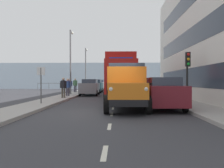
% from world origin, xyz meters
% --- Properties ---
extents(ground_plane, '(80.00, 80.00, 0.00)m').
position_xyz_m(ground_plane, '(0.00, -11.07, 0.00)').
color(ground_plane, '#38383D').
extents(sidewalk_left, '(2.06, 38.91, 0.15)m').
position_xyz_m(sidewalk_left, '(-4.67, -11.07, 0.07)').
color(sidewalk_left, '#9E9993').
rests_on(sidewalk_left, ground_plane).
extents(sidewalk_right, '(2.06, 38.91, 0.15)m').
position_xyz_m(sidewalk_right, '(4.67, -11.07, 0.07)').
color(sidewalk_right, '#9E9993').
rests_on(sidewalk_right, ground_plane).
extents(road_centreline_markings, '(0.12, 35.67, 0.01)m').
position_xyz_m(road_centreline_markings, '(0.00, -11.04, 0.00)').
color(road_centreline_markings, silver).
rests_on(road_centreline_markings, ground_plane).
extents(sea_horizon, '(80.00, 0.80, 5.00)m').
position_xyz_m(sea_horizon, '(0.00, -33.52, 2.50)').
color(sea_horizon, '#8C9EAD').
rests_on(sea_horizon, ground_plane).
extents(seawall_railing, '(28.08, 0.08, 1.20)m').
position_xyz_m(seawall_railing, '(-0.00, -29.92, 0.92)').
color(seawall_railing, '#4C5156').
rests_on(seawall_railing, ground_plane).
extents(truck_vintage_orange, '(2.17, 5.64, 2.43)m').
position_xyz_m(truck_vintage_orange, '(-0.72, -0.78, 1.18)').
color(truck_vintage_orange, black).
rests_on(truck_vintage_orange, ground_plane).
extents(lorry_cargo_red, '(2.58, 8.20, 3.87)m').
position_xyz_m(lorry_cargo_red, '(-0.51, -9.01, 2.08)').
color(lorry_cargo_red, red).
rests_on(lorry_cargo_red, ground_plane).
extents(car_maroon_kerbside_near, '(1.89, 4.59, 1.72)m').
position_xyz_m(car_maroon_kerbside_near, '(-2.69, -1.42, 0.90)').
color(car_maroon_kerbside_near, maroon).
rests_on(car_maroon_kerbside_near, ground_plane).
extents(car_white_kerbside_1, '(1.81, 4.18, 1.72)m').
position_xyz_m(car_white_kerbside_1, '(-2.69, -8.00, 0.89)').
color(car_white_kerbside_1, white).
rests_on(car_white_kerbside_1, ground_plane).
extents(car_grey_oppositeside_0, '(1.84, 4.59, 1.72)m').
position_xyz_m(car_grey_oppositeside_0, '(2.69, -13.42, 0.90)').
color(car_grey_oppositeside_0, slate).
rests_on(car_grey_oppositeside_0, ground_plane).
extents(car_teal_oppositeside_1, '(1.81, 4.49, 1.72)m').
position_xyz_m(car_teal_oppositeside_1, '(2.69, -19.19, 0.90)').
color(car_teal_oppositeside_1, '#1E6670').
rests_on(car_teal_oppositeside_1, ground_plane).
extents(car_silver_oppositeside_2, '(1.93, 4.44, 1.72)m').
position_xyz_m(car_silver_oppositeside_2, '(2.69, -25.09, 0.90)').
color(car_silver_oppositeside_2, '#B7BABF').
rests_on(car_silver_oppositeside_2, ground_plane).
extents(pedestrian_in_dark_coat, '(0.53, 0.34, 1.65)m').
position_xyz_m(pedestrian_in_dark_coat, '(4.18, -7.65, 1.12)').
color(pedestrian_in_dark_coat, '#4C473D').
rests_on(pedestrian_in_dark_coat, sidewalk_right).
extents(pedestrian_couple_a, '(0.53, 0.34, 1.59)m').
position_xyz_m(pedestrian_couple_a, '(4.37, -10.15, 1.08)').
color(pedestrian_couple_a, '#383342').
rests_on(pedestrian_couple_a, sidewalk_right).
extents(pedestrian_couple_b, '(0.53, 0.34, 1.63)m').
position_xyz_m(pedestrian_couple_b, '(4.71, -11.78, 1.11)').
color(pedestrian_couple_b, black).
rests_on(pedestrian_couple_b, sidewalk_right).
extents(pedestrian_by_lamp, '(0.53, 0.34, 1.66)m').
position_xyz_m(pedestrian_by_lamp, '(5.03, -14.36, 1.12)').
color(pedestrian_by_lamp, '#4C473D').
rests_on(pedestrian_by_lamp, sidewalk_right).
extents(pedestrian_with_bag, '(0.53, 0.34, 1.69)m').
position_xyz_m(pedestrian_with_bag, '(4.95, -17.13, 1.14)').
color(pedestrian_with_bag, '#383342').
rests_on(pedestrian_with_bag, sidewalk_right).
extents(traffic_light_near, '(0.28, 0.41, 3.20)m').
position_xyz_m(traffic_light_near, '(-4.68, -3.53, 2.47)').
color(traffic_light_near, black).
rests_on(traffic_light_near, sidewalk_left).
extents(lamp_post_promenade, '(0.32, 1.14, 6.84)m').
position_xyz_m(lamp_post_promenade, '(4.78, -13.64, 4.19)').
color(lamp_post_promenade, '#59595B').
rests_on(lamp_post_promenade, sidewalk_right).
extents(lamp_post_far, '(0.32, 1.14, 6.30)m').
position_xyz_m(lamp_post_far, '(4.53, -23.53, 3.91)').
color(lamp_post_far, '#59595B').
rests_on(lamp_post_far, sidewalk_right).
extents(street_sign, '(0.50, 0.07, 2.25)m').
position_xyz_m(street_sign, '(4.49, -3.02, 1.68)').
color(street_sign, '#4C4C4C').
rests_on(street_sign, sidewalk_right).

